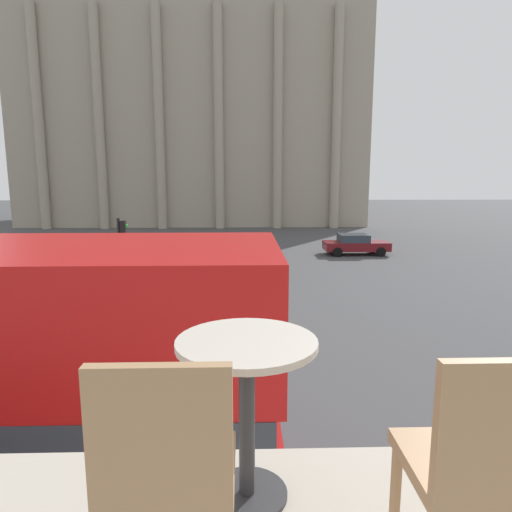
% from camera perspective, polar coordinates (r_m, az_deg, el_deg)
% --- Properties ---
extents(cafe_dining_table, '(0.60, 0.60, 0.73)m').
position_cam_1_polar(cafe_dining_table, '(2.02, -1.17, -15.61)').
color(cafe_dining_table, '#2D2D30').
rests_on(cafe_dining_table, cafe_floor_slab).
extents(cafe_chair_0, '(0.40, 0.40, 0.91)m').
position_cam_1_polar(cafe_chair_0, '(1.56, -10.88, -25.03)').
color(cafe_chair_0, '#A87F56').
rests_on(cafe_chair_0, cafe_floor_slab).
extents(cafe_chair_1, '(0.40, 0.40, 0.91)m').
position_cam_1_polar(cafe_chair_1, '(1.71, 26.15, -22.48)').
color(cafe_chair_1, '#A87F56').
rests_on(cafe_chair_1, cafe_floor_slab).
extents(plaza_building_left, '(36.30, 16.88, 25.24)m').
position_cam_1_polar(plaza_building_left, '(54.50, -7.41, 17.76)').
color(plaza_building_left, '#A39984').
rests_on(plaza_building_left, ground_plane).
extents(traffic_light_near, '(0.42, 0.24, 3.74)m').
position_cam_1_polar(traffic_light_near, '(13.31, -28.86, -2.61)').
color(traffic_light_near, black).
rests_on(traffic_light_near, ground_plane).
extents(traffic_light_mid, '(0.42, 0.24, 3.49)m').
position_cam_1_polar(traffic_light_mid, '(18.36, -16.44, 0.85)').
color(traffic_light_mid, black).
rests_on(traffic_light_mid, ground_plane).
extents(car_silver, '(4.20, 1.93, 1.35)m').
position_cam_1_polar(car_silver, '(24.27, -8.85, -0.56)').
color(car_silver, black).
rests_on(car_silver, ground_plane).
extents(car_maroon, '(4.20, 1.93, 1.35)m').
position_cam_1_polar(car_maroon, '(30.65, 12.31, 1.48)').
color(car_maroon, black).
rests_on(car_maroon, ground_plane).
extents(pedestrian_red, '(0.32, 0.32, 1.63)m').
position_cam_1_polar(pedestrian_red, '(15.70, -18.62, -5.82)').
color(pedestrian_red, '#282B33').
rests_on(pedestrian_red, ground_plane).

